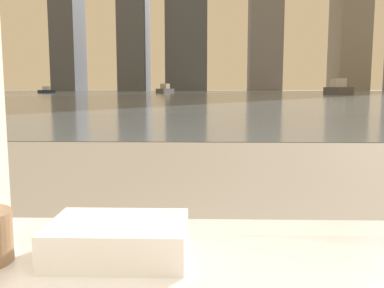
{
  "coord_description": "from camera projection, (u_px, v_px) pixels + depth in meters",
  "views": [
    {
      "loc": [
        -0.03,
        -0.07,
        0.91
      ],
      "look_at": [
        -0.1,
        2.45,
        0.58
      ],
      "focal_mm": 40.0,
      "sensor_mm": 36.0,
      "label": 1
    }
  ],
  "objects": [
    {
      "name": "towel_stack",
      "position": [
        119.0,
        239.0,
        0.94
      ],
      "size": [
        0.3,
        0.21,
        0.08
      ],
      "color": "white",
      "rests_on": "bathtub"
    },
    {
      "name": "skyline_tower_3",
      "position": [
        265.0,
        22.0,
        114.28
      ],
      "size": [
        8.6,
        7.87,
        36.42
      ],
      "color": "slate",
      "rests_on": "ground_plane"
    },
    {
      "name": "harbor_water",
      "position": [
        204.0,
        94.0,
        61.62
      ],
      "size": [
        180.0,
        110.0,
        0.01
      ],
      "color": "slate",
      "rests_on": "ground_plane"
    },
    {
      "name": "harbor_boat_2",
      "position": [
        338.0,
        89.0,
        53.46
      ],
      "size": [
        2.21,
        5.5,
        2.02
      ],
      "color": "#4C4C51",
      "rests_on": "harbor_water"
    },
    {
      "name": "harbor_boat_4",
      "position": [
        165.0,
        90.0,
        68.6
      ],
      "size": [
        2.68,
        4.3,
        1.52
      ],
      "color": "#4C4C51",
      "rests_on": "harbor_water"
    },
    {
      "name": "harbor_boat_0",
      "position": [
        47.0,
        91.0,
        68.63
      ],
      "size": [
        2.13,
        3.01,
        1.07
      ],
      "color": "navy",
      "rests_on": "harbor_water"
    }
  ]
}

